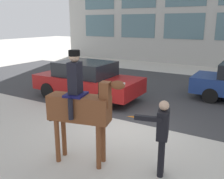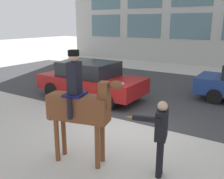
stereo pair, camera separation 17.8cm
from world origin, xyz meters
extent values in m
plane|color=beige|center=(0.00, 0.00, 0.00)|extent=(80.00, 80.00, 0.00)
cube|color=#38383A|center=(0.00, 4.75, 0.00)|extent=(25.54, 8.50, 0.01)
cube|color=slate|center=(-9.37, 12.83, 2.85)|extent=(3.00, 0.02, 1.86)
cube|color=slate|center=(-5.62, 12.83, 2.85)|extent=(3.00, 0.02, 1.86)
cube|color=slate|center=(-1.87, 12.83, 2.85)|extent=(3.00, 0.02, 1.86)
cube|color=brown|center=(0.08, -2.20, 1.30)|extent=(1.44, 0.76, 0.56)
cylinder|color=brown|center=(0.53, -1.94, 0.51)|extent=(0.11, 0.11, 1.02)
cylinder|color=brown|center=(0.60, -2.24, 0.51)|extent=(0.11, 0.11, 1.02)
cylinder|color=brown|center=(-0.43, -2.17, 0.51)|extent=(0.11, 0.11, 1.02)
cylinder|color=brown|center=(-0.36, -2.47, 0.51)|extent=(0.11, 0.11, 1.02)
cube|color=brown|center=(0.67, -2.06, 1.65)|extent=(0.25, 0.28, 0.54)
cube|color=black|center=(0.56, -2.09, 1.67)|extent=(0.06, 0.09, 0.49)
ellipsoid|color=brown|center=(0.93, -2.00, 1.88)|extent=(0.35, 0.27, 0.18)
cube|color=silver|center=(1.02, -1.97, 1.90)|extent=(0.12, 0.08, 0.07)
cylinder|color=black|center=(-0.62, -2.38, 1.19)|extent=(0.09, 0.09, 0.55)
cube|color=#14144C|center=(0.02, -2.22, 1.60)|extent=(0.52, 0.56, 0.05)
cube|color=black|center=(0.02, -2.22, 1.97)|extent=(0.29, 0.36, 0.68)
sphere|color=#D1A889|center=(0.02, -2.22, 2.42)|extent=(0.22, 0.22, 0.22)
cylinder|color=black|center=(0.02, -2.22, 2.49)|extent=(0.24, 0.24, 0.12)
cylinder|color=black|center=(-0.05, -1.96, 1.35)|extent=(0.11, 0.11, 0.45)
cylinder|color=black|center=(0.08, -2.48, 1.35)|extent=(0.11, 0.11, 0.45)
cylinder|color=black|center=(1.86, -1.83, 0.42)|extent=(0.13, 0.13, 0.84)
cylinder|color=black|center=(1.82, -1.68, 0.42)|extent=(0.13, 0.13, 0.84)
cube|color=black|center=(1.84, -1.76, 1.13)|extent=(0.31, 0.44, 0.59)
sphere|color=#D1A889|center=(1.84, -1.76, 1.53)|extent=(0.20, 0.20, 0.20)
cube|color=black|center=(1.62, -2.00, 1.30)|extent=(0.56, 0.22, 0.09)
cone|color=orange|center=(1.29, -2.08, 1.30)|extent=(0.19, 0.09, 0.04)
cube|color=maroon|center=(-2.75, 1.96, 0.65)|extent=(4.49, 1.97, 0.62)
cube|color=black|center=(-2.86, 1.96, 1.25)|extent=(2.25, 1.73, 0.59)
cylinder|color=black|center=(-1.35, 1.06, 0.34)|extent=(0.68, 0.24, 0.68)
cylinder|color=black|center=(-1.35, 2.87, 0.34)|extent=(0.68, 0.24, 0.68)
cylinder|color=black|center=(-4.14, 1.06, 0.34)|extent=(0.68, 0.24, 0.68)
cylinder|color=black|center=(-4.14, 2.87, 0.34)|extent=(0.68, 0.24, 0.68)
cylinder|color=black|center=(1.83, 3.90, 0.30)|extent=(0.61, 0.22, 0.61)
cylinder|color=black|center=(1.83, 5.60, 0.30)|extent=(0.61, 0.22, 0.61)
camera|label=1|loc=(3.34, -6.26, 3.10)|focal=40.00mm
camera|label=2|loc=(3.50, -6.17, 3.10)|focal=40.00mm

